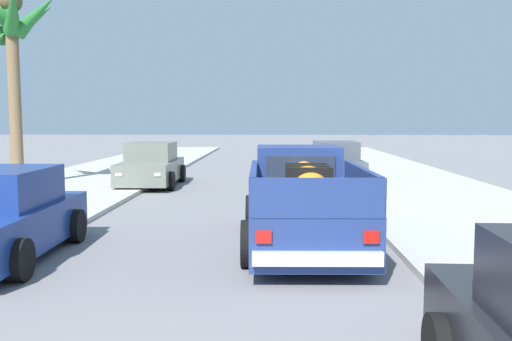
# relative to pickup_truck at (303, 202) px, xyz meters

# --- Properties ---
(sidewalk_left) EXTENTS (5.37, 60.00, 0.12)m
(sidewalk_left) POSITION_rel_pickup_truck_xyz_m (-7.45, 4.20, -0.75)
(sidewalk_left) COLOR #B2AFA8
(sidewalk_left) RESTS_ON ground
(sidewalk_right) EXTENTS (5.37, 60.00, 0.12)m
(sidewalk_right) POSITION_rel_pickup_truck_xyz_m (4.29, 4.20, -0.75)
(sidewalk_right) COLOR #B2AFA8
(sidewalk_right) RESTS_ON ground
(curb_left) EXTENTS (0.16, 60.00, 0.10)m
(curb_left) POSITION_rel_pickup_truck_xyz_m (-6.17, 4.20, -0.76)
(curb_left) COLOR silver
(curb_left) RESTS_ON ground
(curb_right) EXTENTS (0.16, 60.00, 0.10)m
(curb_right) POSITION_rel_pickup_truck_xyz_m (3.01, 4.20, -0.76)
(curb_right) COLOR silver
(curb_right) RESTS_ON ground
(pickup_truck) EXTENTS (2.29, 5.25, 1.80)m
(pickup_truck) POSITION_rel_pickup_truck_xyz_m (0.00, 0.00, 0.00)
(pickup_truck) COLOR navy
(pickup_truck) RESTS_ON ground
(car_left_near) EXTENTS (2.08, 4.28, 1.54)m
(car_left_near) POSITION_rel_pickup_truck_xyz_m (-4.87, 9.26, -0.10)
(car_left_near) COLOR slate
(car_left_near) RESTS_ON ground
(car_left_mid) EXTENTS (2.04, 4.27, 1.54)m
(car_left_mid) POSITION_rel_pickup_truck_xyz_m (1.77, 10.37, -0.10)
(car_left_mid) COLOR #474C56
(car_left_mid) RESTS_ON ground
(palm_tree_right_fore) EXTENTS (3.92, 3.47, 6.63)m
(palm_tree_right_fore) POSITION_rel_pickup_truck_xyz_m (-9.31, 8.28, 4.49)
(palm_tree_right_fore) COLOR brown
(palm_tree_right_fore) RESTS_ON ground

